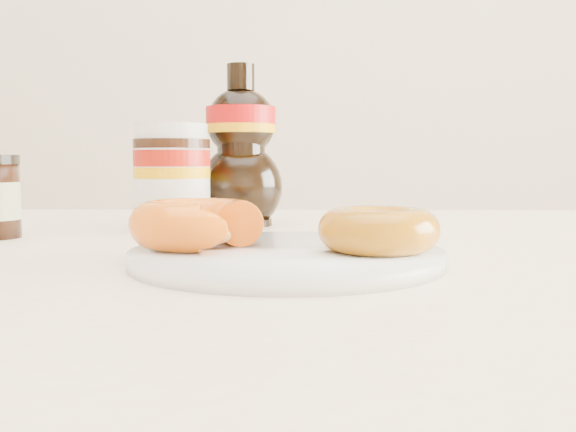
{
  "coord_description": "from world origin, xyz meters",
  "views": [
    {
      "loc": [
        0.08,
        -0.53,
        0.83
      ],
      "look_at": [
        0.07,
        0.03,
        0.79
      ],
      "focal_mm": 40.0,
      "sensor_mm": 36.0,
      "label": 1
    }
  ],
  "objects_px": {
    "nutella_jar": "(172,174)",
    "donut_whole": "(379,230)",
    "donut_bitten": "(197,224)",
    "syrup_bottle": "(241,146)",
    "plate": "(287,256)",
    "dining_table": "(224,326)"
  },
  "relations": [
    {
      "from": "nutella_jar",
      "to": "donut_whole",
      "type": "bearing_deg",
      "value": -49.51
    },
    {
      "from": "dining_table",
      "to": "plate",
      "type": "bearing_deg",
      "value": -61.0
    },
    {
      "from": "dining_table",
      "to": "donut_whole",
      "type": "height_order",
      "value": "donut_whole"
    },
    {
      "from": "dining_table",
      "to": "plate",
      "type": "xyz_separation_m",
      "value": [
        0.07,
        -0.12,
        0.09
      ]
    },
    {
      "from": "plate",
      "to": "dining_table",
      "type": "bearing_deg",
      "value": 119.0
    },
    {
      "from": "donut_whole",
      "to": "nutella_jar",
      "type": "xyz_separation_m",
      "value": [
        -0.21,
        0.25,
        0.04
      ]
    },
    {
      "from": "nutella_jar",
      "to": "plate",
      "type": "bearing_deg",
      "value": -59.52
    },
    {
      "from": "nutella_jar",
      "to": "syrup_bottle",
      "type": "distance_m",
      "value": 0.11
    },
    {
      "from": "donut_bitten",
      "to": "dining_table",
      "type": "bearing_deg",
      "value": 83.02
    },
    {
      "from": "plate",
      "to": "donut_bitten",
      "type": "height_order",
      "value": "donut_bitten"
    },
    {
      "from": "donut_whole",
      "to": "nutella_jar",
      "type": "distance_m",
      "value": 0.33
    },
    {
      "from": "syrup_bottle",
      "to": "plate",
      "type": "bearing_deg",
      "value": -78.08
    },
    {
      "from": "donut_whole",
      "to": "syrup_bottle",
      "type": "relative_size",
      "value": 0.47
    },
    {
      "from": "dining_table",
      "to": "nutella_jar",
      "type": "xyz_separation_m",
      "value": [
        -0.07,
        0.12,
        0.15
      ]
    },
    {
      "from": "donut_bitten",
      "to": "nutella_jar",
      "type": "relative_size",
      "value": 0.88
    },
    {
      "from": "donut_bitten",
      "to": "syrup_bottle",
      "type": "distance_m",
      "value": 0.31
    },
    {
      "from": "donut_bitten",
      "to": "nutella_jar",
      "type": "height_order",
      "value": "nutella_jar"
    },
    {
      "from": "plate",
      "to": "donut_bitten",
      "type": "xyz_separation_m",
      "value": [
        -0.07,
        0.01,
        0.03
      ]
    },
    {
      "from": "plate",
      "to": "donut_bitten",
      "type": "relative_size",
      "value": 2.28
    },
    {
      "from": "donut_bitten",
      "to": "donut_whole",
      "type": "height_order",
      "value": "donut_bitten"
    },
    {
      "from": "plate",
      "to": "donut_bitten",
      "type": "distance_m",
      "value": 0.08
    },
    {
      "from": "dining_table",
      "to": "syrup_bottle",
      "type": "xyz_separation_m",
      "value": [
        0.0,
        0.19,
        0.19
      ]
    }
  ]
}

